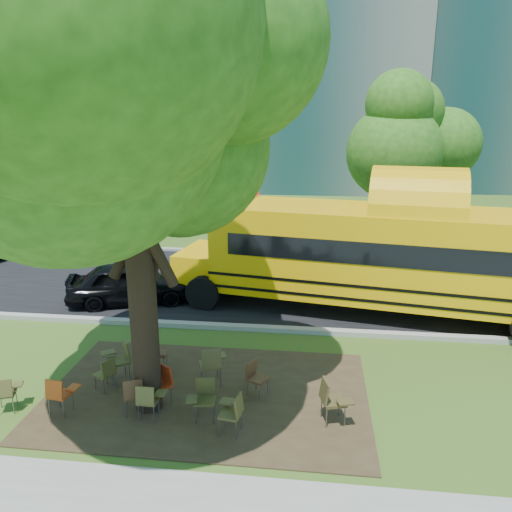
# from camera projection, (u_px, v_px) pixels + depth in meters

# --- Properties ---
(ground) EXTENTS (160.00, 160.00, 0.00)m
(ground) POSITION_uv_depth(u_px,v_px,m) (170.00, 380.00, 11.60)
(ground) COLOR #325019
(ground) RESTS_ON ground
(dirt_patch) EXTENTS (7.00, 4.50, 0.03)m
(dirt_patch) POSITION_uv_depth(u_px,v_px,m) (207.00, 394.00, 11.01)
(dirt_patch) COLOR #382819
(dirt_patch) RESTS_ON ground
(asphalt_road) EXTENTS (80.00, 8.00, 0.04)m
(asphalt_road) POSITION_uv_depth(u_px,v_px,m) (224.00, 283.00, 18.28)
(asphalt_road) COLOR black
(asphalt_road) RESTS_ON ground
(kerb_near) EXTENTS (80.00, 0.25, 0.14)m
(kerb_near) POSITION_uv_depth(u_px,v_px,m) (199.00, 325.00, 14.45)
(kerb_near) COLOR gray
(kerb_near) RESTS_ON ground
(kerb_far) EXTENTS (80.00, 0.25, 0.14)m
(kerb_far) POSITION_uv_depth(u_px,v_px,m) (241.00, 252.00, 22.19)
(kerb_far) COLOR gray
(kerb_far) RESTS_ON ground
(building_main) EXTENTS (38.00, 16.00, 22.00)m
(building_main) POSITION_uv_depth(u_px,v_px,m) (192.00, 55.00, 43.90)
(building_main) COLOR slate
(building_main) RESTS_ON ground
(bg_tree_0) EXTENTS (5.20, 5.20, 7.18)m
(bg_tree_0) POSITION_uv_depth(u_px,v_px,m) (1.00, 144.00, 24.14)
(bg_tree_0) COLOR black
(bg_tree_0) RESTS_ON ground
(bg_tree_2) EXTENTS (4.80, 4.80, 6.62)m
(bg_tree_2) POSITION_uv_depth(u_px,v_px,m) (160.00, 149.00, 26.31)
(bg_tree_2) COLOR black
(bg_tree_2) RESTS_ON ground
(bg_tree_3) EXTENTS (5.60, 5.60, 7.84)m
(bg_tree_3) POSITION_uv_depth(u_px,v_px,m) (423.00, 136.00, 22.69)
(bg_tree_3) COLOR black
(bg_tree_3) RESTS_ON ground
(main_tree) EXTENTS (7.20, 7.20, 9.84)m
(main_tree) POSITION_uv_depth(u_px,v_px,m) (129.00, 98.00, 8.82)
(main_tree) COLOR black
(main_tree) RESTS_ON ground
(school_bus) EXTENTS (13.60, 5.05, 3.26)m
(school_bus) POSITION_uv_depth(u_px,v_px,m) (407.00, 256.00, 14.88)
(school_bus) COLOR #ECAA07
(school_bus) RESTS_ON ground
(chair_0) EXTENTS (0.54, 0.61, 0.79)m
(chair_0) POSITION_uv_depth(u_px,v_px,m) (6.00, 391.00, 10.23)
(chair_0) COLOR #4C4721
(chair_0) RESTS_ON ground
(chair_1) EXTENTS (0.59, 0.49, 0.84)m
(chair_1) POSITION_uv_depth(u_px,v_px,m) (59.00, 392.00, 10.13)
(chair_1) COLOR #B84513
(chair_1) RESTS_ON ground
(chair_2) EXTENTS (0.57, 0.66, 0.84)m
(chair_2) POSITION_uv_depth(u_px,v_px,m) (135.00, 392.00, 10.15)
(chair_2) COLOR #4E2F1C
(chair_2) RESTS_ON ground
(chair_3) EXTENTS (0.77, 0.61, 0.91)m
(chair_3) POSITION_uv_depth(u_px,v_px,m) (160.00, 381.00, 10.47)
(chair_3) COLOR #A32E11
(chair_3) RESTS_ON ground
(chair_4) EXTENTS (0.53, 0.48, 0.82)m
(chair_4) POSITION_uv_depth(u_px,v_px,m) (148.00, 398.00, 9.94)
(chair_4) COLOR brown
(chair_4) RESTS_ON ground
(chair_5) EXTENTS (0.57, 0.56, 0.86)m
(chair_5) POSITION_uv_depth(u_px,v_px,m) (204.00, 395.00, 10.00)
(chair_5) COLOR #423F1C
(chair_5) RESTS_ON ground
(chair_6) EXTENTS (0.50, 0.61, 0.85)m
(chair_6) POSITION_uv_depth(u_px,v_px,m) (233.00, 410.00, 9.52)
(chair_6) COLOR #4C4621
(chair_6) RESTS_ON ground
(chair_7) EXTENTS (0.69, 0.65, 0.95)m
(chair_7) POSITION_uv_depth(u_px,v_px,m) (331.00, 398.00, 9.81)
(chair_7) COLOR #443A1D
(chair_7) RESTS_ON ground
(chair_8) EXTENTS (0.52, 0.66, 0.79)m
(chair_8) POSITION_uv_depth(u_px,v_px,m) (107.00, 371.00, 11.04)
(chair_8) COLOR #4F4B22
(chair_8) RESTS_ON ground
(chair_9) EXTENTS (0.82, 0.65, 0.97)m
(chair_9) POSITION_uv_depth(u_px,v_px,m) (120.00, 356.00, 11.47)
(chair_9) COLOR #504A22
(chair_9) RESTS_ON ground
(chair_10) EXTENTS (0.54, 0.55, 0.82)m
(chair_10) POSITION_uv_depth(u_px,v_px,m) (156.00, 351.00, 11.93)
(chair_10) COLOR #4E301C
(chair_10) RESTS_ON ground
(chair_11) EXTENTS (0.65, 0.73, 0.95)m
(chair_11) POSITION_uv_depth(u_px,v_px,m) (212.00, 362.00, 11.22)
(chair_11) COLOR brown
(chair_11) RESTS_ON ground
(chair_12) EXTENTS (0.53, 0.67, 0.81)m
(chair_12) POSITION_uv_depth(u_px,v_px,m) (255.00, 375.00, 10.82)
(chair_12) COLOR #51311D
(chair_12) RESTS_ON ground
(black_car) EXTENTS (4.29, 2.71, 1.36)m
(black_car) POSITION_uv_depth(u_px,v_px,m) (130.00, 283.00, 16.22)
(black_car) COLOR black
(black_car) RESTS_ON ground
(bg_car_red) EXTENTS (5.73, 4.24, 1.45)m
(bg_car_red) POSITION_uv_depth(u_px,v_px,m) (39.00, 233.00, 22.78)
(bg_car_red) COLOR #5B0F0F
(bg_car_red) RESTS_ON ground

